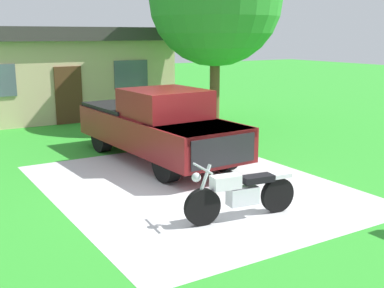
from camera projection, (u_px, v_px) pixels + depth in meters
ground_plane at (191, 186)px, 10.60m from camera, size 80.00×80.00×0.00m
driveway_pad at (191, 186)px, 10.60m from camera, size 5.77×7.17×0.01m
motorcycle at (241, 193)px, 8.65m from camera, size 2.21×0.70×1.09m
pickup_truck at (156, 124)px, 12.64m from camera, size 2.26×5.71×1.90m
neighbor_house at (48, 71)px, 19.73m from camera, size 9.60×5.60×3.50m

